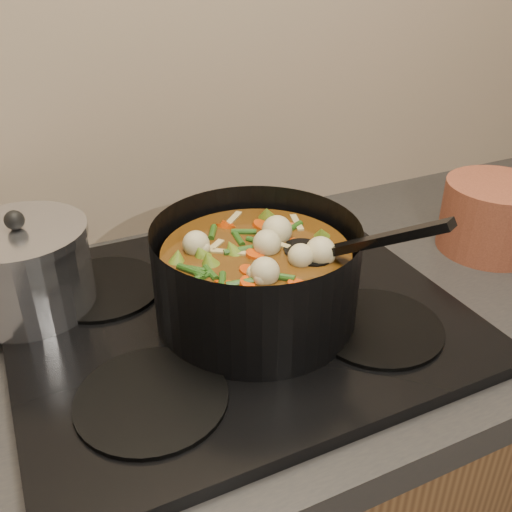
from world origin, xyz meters
name	(u,v)px	position (x,y,z in m)	size (l,w,h in m)	color
stovetop	(233,313)	(0.00, 1.93, 0.92)	(0.62, 0.54, 0.03)	black
stockpot	(256,276)	(0.02, 1.90, 1.00)	(0.34, 0.37, 0.21)	black
saucepan	(26,268)	(-0.26, 2.06, 0.99)	(0.19, 0.19, 0.15)	silver
terracotta_crock	(493,216)	(0.50, 1.93, 0.97)	(0.18, 0.18, 0.12)	brown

